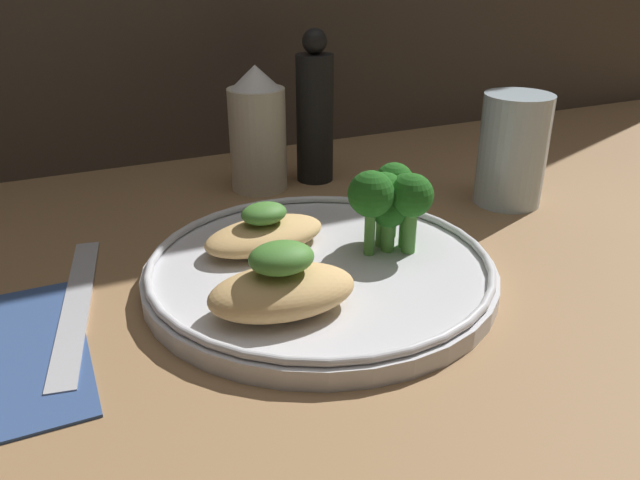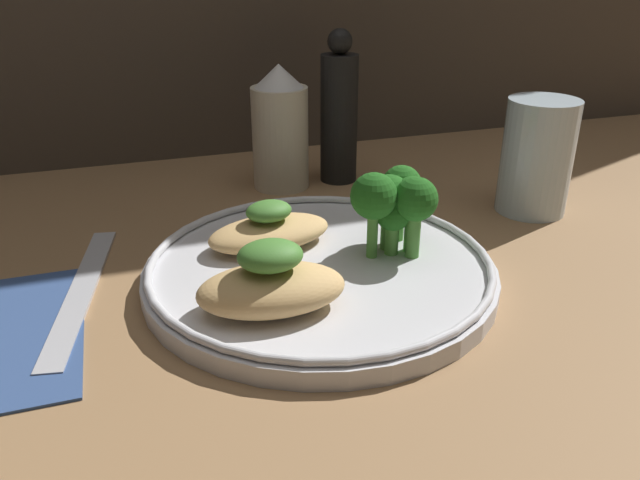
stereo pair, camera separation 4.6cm
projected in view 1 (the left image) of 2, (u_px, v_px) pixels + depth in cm
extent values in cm
cube|color=#936D47|center=(320.00, 286.00, 47.28)|extent=(180.00, 180.00, 1.00)
cylinder|color=silver|center=(320.00, 272.00, 46.77)|extent=(26.18, 26.18, 1.40)
torus|color=silver|center=(320.00, 261.00, 46.35)|extent=(25.58, 25.58, 0.60)
ellipsoid|color=tan|center=(282.00, 292.00, 39.86)|extent=(10.14, 6.46, 2.93)
ellipsoid|color=#478433|center=(281.00, 258.00, 38.83)|extent=(4.48, 3.71, 1.93)
ellipsoid|color=tan|center=(265.00, 235.00, 48.55)|extent=(10.58, 6.80, 2.16)
ellipsoid|color=#478433|center=(264.00, 213.00, 47.76)|extent=(4.01, 3.39, 1.56)
cylinder|color=#4C8E38|center=(404.00, 226.00, 48.84)|extent=(1.03, 1.03, 3.23)
sphere|color=#1E5B19|center=(406.00, 193.00, 47.65)|extent=(3.33, 3.33, 3.33)
cylinder|color=#4C8E38|center=(392.00, 216.00, 50.24)|extent=(0.76, 0.76, 3.56)
sphere|color=#1E5B19|center=(394.00, 182.00, 49.01)|extent=(3.15, 3.15, 3.15)
cylinder|color=#4C8E38|center=(382.00, 228.00, 48.81)|extent=(1.01, 1.01, 2.96)
sphere|color=#1E5B19|center=(384.00, 195.00, 47.64)|extent=(3.61, 3.61, 3.61)
cylinder|color=#4C8E38|center=(369.00, 231.00, 47.34)|extent=(0.82, 0.82, 3.72)
sphere|color=#1E5B19|center=(370.00, 193.00, 46.02)|extent=(3.50, 3.50, 3.50)
cylinder|color=#4C8E38|center=(389.00, 237.00, 47.95)|extent=(1.04, 1.04, 2.43)
sphere|color=#1E5B19|center=(391.00, 211.00, 47.02)|extent=(2.72, 2.72, 2.72)
cylinder|color=#4C8E38|center=(409.00, 231.00, 47.64)|extent=(1.08, 1.08, 3.52)
sphere|color=#1E5B19|center=(412.00, 195.00, 46.39)|extent=(3.33, 3.33, 3.33)
cylinder|color=beige|center=(258.00, 140.00, 62.97)|extent=(5.73, 5.73, 10.31)
cone|color=white|center=(255.00, 77.00, 60.29)|extent=(4.87, 4.87, 2.27)
cylinder|color=black|center=(315.00, 119.00, 64.75)|extent=(3.85, 3.85, 13.15)
sphere|color=black|center=(315.00, 41.00, 61.41)|extent=(2.50, 2.50, 2.50)
cylinder|color=silver|center=(512.00, 150.00, 59.30)|extent=(6.45, 6.45, 10.61)
cube|color=#B2B2B7|center=(77.00, 302.00, 43.62)|extent=(5.33, 19.97, 0.60)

